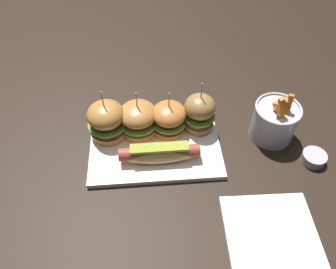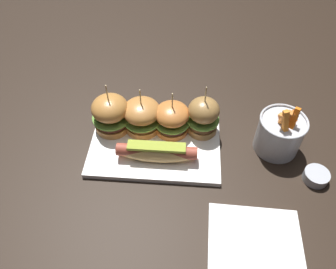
# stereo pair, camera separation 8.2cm
# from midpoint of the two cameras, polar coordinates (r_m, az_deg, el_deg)

# --- Properties ---
(ground_plane) EXTENTS (3.00, 3.00, 0.00)m
(ground_plane) POSITION_cam_midpoint_polar(r_m,az_deg,el_deg) (0.86, -4.94, -2.64)
(ground_plane) COLOR black
(platter_main) EXTENTS (0.33, 0.22, 0.01)m
(platter_main) POSITION_cam_midpoint_polar(r_m,az_deg,el_deg) (0.86, -4.97, -2.35)
(platter_main) COLOR white
(platter_main) RESTS_ON ground
(hot_dog) EXTENTS (0.20, 0.05, 0.05)m
(hot_dog) POSITION_cam_midpoint_polar(r_m,az_deg,el_deg) (0.80, -4.40, -3.43)
(hot_dog) COLOR tan
(hot_dog) RESTS_ON platter_main
(slider_far_left) EXTENTS (0.10, 0.10, 0.15)m
(slider_far_left) POSITION_cam_midpoint_polar(r_m,az_deg,el_deg) (0.86, -13.25, 2.31)
(slider_far_left) COLOR #B37637
(slider_far_left) RESTS_ON platter_main
(slider_center_left) EXTENTS (0.10, 0.10, 0.13)m
(slider_center_left) POSITION_cam_midpoint_polar(r_m,az_deg,el_deg) (0.86, -7.87, 2.59)
(slider_center_left) COLOR #B27438
(slider_center_left) RESTS_ON platter_main
(slider_center_right) EXTENTS (0.09, 0.09, 0.13)m
(slider_center_right) POSITION_cam_midpoint_polar(r_m,az_deg,el_deg) (0.85, -2.58, 2.69)
(slider_center_right) COLOR #BB6D32
(slider_center_right) RESTS_ON platter_main
(slider_far_right) EXTENTS (0.08, 0.08, 0.15)m
(slider_far_right) POSITION_cam_midpoint_polar(r_m,az_deg,el_deg) (0.85, 2.72, 3.71)
(slider_far_right) COLOR olive
(slider_far_right) RESTS_ON platter_main
(fries_bucket) EXTENTS (0.12, 0.12, 0.15)m
(fries_bucket) POSITION_cam_midpoint_polar(r_m,az_deg,el_deg) (0.88, 15.43, 2.14)
(fries_bucket) COLOR #B7BABF
(fries_bucket) RESTS_ON ground
(sauce_ramekin) EXTENTS (0.06, 0.06, 0.02)m
(sauce_ramekin) POSITION_cam_midpoint_polar(r_m,az_deg,el_deg) (0.89, 21.49, -3.89)
(sauce_ramekin) COLOR #A8AAB2
(sauce_ramekin) RESTS_ON ground
(side_plate) EXTENTS (0.20, 0.20, 0.01)m
(side_plate) POSITION_cam_midpoint_polar(r_m,az_deg,el_deg) (0.75, 14.36, -16.85)
(side_plate) COLOR white
(side_plate) RESTS_ON ground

